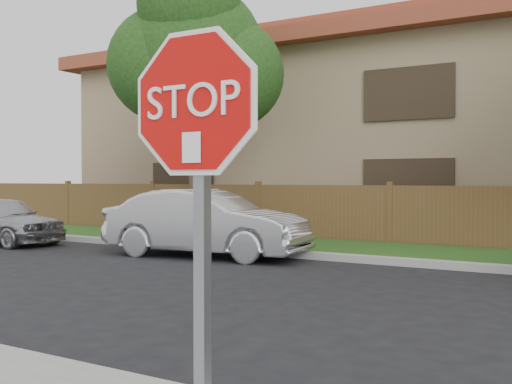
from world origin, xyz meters
The scene contains 4 objects.
tree_left centered at (-8.98, 9.57, 5.22)m, with size 4.80×3.90×7.78m.
stop_sign centered at (-0.87, -1.48, 1.83)m, with size 1.01×0.13×2.55m.
sedan_far_left centered at (-13.31, 6.61, 0.66)m, with size 1.56×3.88×1.32m, color #A6A6AB.
sedan_left centered at (-6.95, 7.24, 0.77)m, with size 1.63×4.67×1.54m, color silver.
Camera 1 is at (0.88, -3.89, 1.78)m, focal length 42.00 mm.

